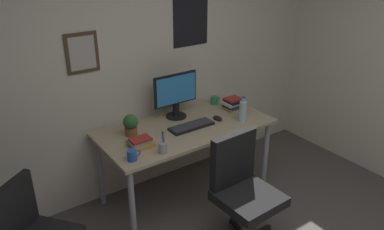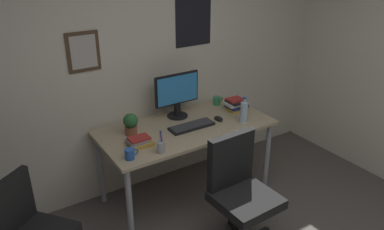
# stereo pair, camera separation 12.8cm
# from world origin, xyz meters

# --- Properties ---
(wall_back) EXTENTS (4.40, 0.10, 2.60)m
(wall_back) POSITION_xyz_m (-0.00, 2.15, 1.30)
(wall_back) COLOR beige
(wall_back) RESTS_ON ground_plane
(desk) EXTENTS (1.61, 0.78, 0.75)m
(desk) POSITION_xyz_m (0.21, 1.68, 0.68)
(desk) COLOR tan
(desk) RESTS_ON ground_plane
(office_chair) EXTENTS (0.55, 0.57, 0.95)m
(office_chair) POSITION_xyz_m (0.21, 0.89, 0.53)
(office_chair) COLOR black
(office_chair) RESTS_ON ground_plane
(side_chair) EXTENTS (0.59, 0.59, 0.88)m
(side_chair) POSITION_xyz_m (-1.29, 1.32, 0.50)
(side_chair) COLOR black
(side_chair) RESTS_ON ground_plane
(monitor) EXTENTS (0.46, 0.20, 0.43)m
(monitor) POSITION_xyz_m (0.25, 1.91, 0.99)
(monitor) COLOR black
(monitor) RESTS_ON desk
(keyboard) EXTENTS (0.43, 0.15, 0.03)m
(keyboard) POSITION_xyz_m (0.24, 1.63, 0.76)
(keyboard) COLOR black
(keyboard) RESTS_ON desk
(computer_mouse) EXTENTS (0.06, 0.11, 0.04)m
(computer_mouse) POSITION_xyz_m (0.54, 1.62, 0.77)
(computer_mouse) COLOR black
(computer_mouse) RESTS_ON desk
(water_bottle) EXTENTS (0.07, 0.07, 0.25)m
(water_bottle) POSITION_xyz_m (0.71, 1.46, 0.86)
(water_bottle) COLOR silver
(water_bottle) RESTS_ON desk
(coffee_mug_near) EXTENTS (0.11, 0.08, 0.09)m
(coffee_mug_near) POSITION_xyz_m (-0.47, 1.42, 0.79)
(coffee_mug_near) COLOR #2659B2
(coffee_mug_near) RESTS_ON desk
(coffee_mug_far) EXTENTS (0.12, 0.08, 0.09)m
(coffee_mug_far) POSITION_xyz_m (0.76, 1.95, 0.79)
(coffee_mug_far) COLOR #2D8C59
(coffee_mug_far) RESTS_ON desk
(potted_plant) EXTENTS (0.13, 0.13, 0.19)m
(potted_plant) POSITION_xyz_m (-0.29, 1.81, 0.86)
(potted_plant) COLOR brown
(potted_plant) RESTS_ON desk
(pen_cup) EXTENTS (0.07, 0.07, 0.20)m
(pen_cup) POSITION_xyz_m (-0.22, 1.38, 0.81)
(pen_cup) COLOR #9EA0A5
(pen_cup) RESTS_ON desk
(book_stack_left) EXTENTS (0.22, 0.18, 0.12)m
(book_stack_left) POSITION_xyz_m (0.83, 1.73, 0.81)
(book_stack_left) COLOR gold
(book_stack_left) RESTS_ON desk
(book_stack_right) EXTENTS (0.20, 0.16, 0.08)m
(book_stack_right) POSITION_xyz_m (-0.31, 1.58, 0.79)
(book_stack_right) COLOR gold
(book_stack_right) RESTS_ON desk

